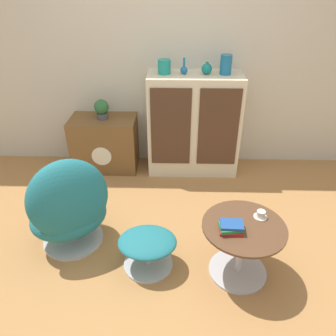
# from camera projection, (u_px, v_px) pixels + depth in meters

# --- Properties ---
(ground_plane) EXTENTS (12.00, 12.00, 0.00)m
(ground_plane) POSITION_uv_depth(u_px,v_px,m) (157.00, 262.00, 2.61)
(ground_plane) COLOR #A87542
(wall_back) EXTENTS (6.40, 0.06, 2.60)m
(wall_back) POSITION_uv_depth(u_px,v_px,m) (164.00, 48.00, 3.41)
(wall_back) COLOR beige
(wall_back) RESTS_ON ground_plane
(sideboard) EXTENTS (0.98, 0.45, 1.10)m
(sideboard) POSITION_uv_depth(u_px,v_px,m) (193.00, 124.00, 3.58)
(sideboard) COLOR beige
(sideboard) RESTS_ON ground_plane
(tv_console) EXTENTS (0.72, 0.44, 0.61)m
(tv_console) POSITION_uv_depth(u_px,v_px,m) (105.00, 143.00, 3.73)
(tv_console) COLOR brown
(tv_console) RESTS_ON ground_plane
(egg_chair) EXTENTS (0.83, 0.81, 0.84)m
(egg_chair) POSITION_uv_depth(u_px,v_px,m) (69.00, 208.00, 2.59)
(egg_chair) COLOR #B7B7BC
(egg_chair) RESTS_ON ground_plane
(ottoman) EXTENTS (0.45, 0.38, 0.29)m
(ottoman) POSITION_uv_depth(u_px,v_px,m) (148.00, 246.00, 2.48)
(ottoman) COLOR #B7B7BC
(ottoman) RESTS_ON ground_plane
(coffee_table) EXTENTS (0.59, 0.59, 0.46)m
(coffee_table) POSITION_uv_depth(u_px,v_px,m) (241.00, 245.00, 2.38)
(coffee_table) COLOR #B7B7BC
(coffee_table) RESTS_ON ground_plane
(vase_leftmost) EXTENTS (0.13, 0.13, 0.14)m
(vase_leftmost) POSITION_uv_depth(u_px,v_px,m) (164.00, 67.00, 3.27)
(vase_leftmost) COLOR teal
(vase_leftmost) RESTS_ON sideboard
(vase_inner_left) EXTENTS (0.07, 0.07, 0.16)m
(vase_inner_left) POSITION_uv_depth(u_px,v_px,m) (184.00, 69.00, 3.28)
(vase_inner_left) COLOR #196699
(vase_inner_left) RESTS_ON sideboard
(vase_inner_right) EXTENTS (0.11, 0.11, 0.12)m
(vase_inner_right) POSITION_uv_depth(u_px,v_px,m) (207.00, 69.00, 3.27)
(vase_inner_right) COLOR #147A75
(vase_inner_right) RESTS_ON sideboard
(vase_rightmost) EXTENTS (0.12, 0.12, 0.19)m
(vase_rightmost) POSITION_uv_depth(u_px,v_px,m) (226.00, 65.00, 3.24)
(vase_rightmost) COLOR #196699
(vase_rightmost) RESTS_ON sideboard
(potted_plant) EXTENTS (0.16, 0.16, 0.21)m
(potted_plant) POSITION_uv_depth(u_px,v_px,m) (102.00, 109.00, 3.52)
(potted_plant) COLOR #4C4C51
(potted_plant) RESTS_ON tv_console
(teacup) EXTENTS (0.10, 0.10, 0.05)m
(teacup) POSITION_uv_depth(u_px,v_px,m) (261.00, 215.00, 2.36)
(teacup) COLOR silver
(teacup) RESTS_ON coffee_table
(book_stack) EXTENTS (0.17, 0.13, 0.06)m
(book_stack) POSITION_uv_depth(u_px,v_px,m) (231.00, 227.00, 2.23)
(book_stack) COLOR red
(book_stack) RESTS_ON coffee_table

